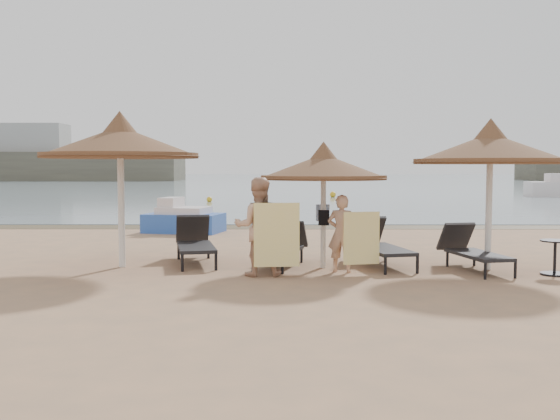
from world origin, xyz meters
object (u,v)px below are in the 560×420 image
Objects in this scene: palapa_left at (120,143)px; pedal_boat at (183,219)px; lounger_far_left at (195,242)px; lounger_near_left at (283,246)px; side_table at (555,259)px; person_right at (342,227)px; palapa_center at (324,167)px; person_left at (258,219)px; lounger_far_right at (471,249)px; palapa_right at (490,149)px; lounger_near_right at (379,244)px.

palapa_left is 1.24× the size of pedal_boat.
lounger_far_left reaches higher than lounger_near_left.
lounger_far_left is 7.07m from side_table.
pedal_boat is (-1.21, 5.97, -0.04)m from lounger_far_left.
pedal_boat is (-4.18, 7.21, -0.46)m from person_right.
palapa_left is at bearing -159.33° from lounger_near_left.
person_left is at bearing -144.07° from palapa_center.
palapa_center is at bearing -148.26° from person_left.
person_left is at bearing 178.06° from lounger_far_right.
palapa_center is 1.29m from person_right.
pedal_boat is at bearing 88.67° from palapa_left.
pedal_boat is at bearing 135.78° from palapa_right.
lounger_far_left reaches higher than lounger_near_right.
person_left is (-2.43, -1.28, 0.62)m from lounger_near_right.
palapa_right is 4.70m from person_left.
palapa_right reaches higher than lounger_far_left.
palapa_left reaches higher than person_left.
lounger_near_left is at bearing 160.10° from lounger_far_right.
lounger_near_left is 1.48m from person_left.
lounger_far_right is at bearing -4.11° from palapa_center.
palapa_left reaches higher than lounger_far_left.
palapa_left is 6.94m from pedal_boat.
person_left is (-1.26, -0.91, -0.94)m from palapa_center.
lounger_far_left is 5.61m from lounger_far_right.
lounger_near_right is (5.19, 0.31, -2.04)m from palapa_left.
palapa_left is 1.40× the size of lounger_near_right.
palapa_right reaches higher than person_right.
palapa_center is 1.82m from person_left.
lounger_near_left is 3.13× the size of side_table.
lounger_near_right is 1.31m from person_right.
palapa_right is 4.49m from lounger_near_left.
person_left reaches higher than lounger_near_left.
palapa_right is 1.41× the size of person_left.
lounger_near_right is at bearing 158.95° from side_table.
palapa_right is at bearing -10.47° from lounger_far_right.
person_right is 8.35m from pedal_boat.
pedal_boat reaches higher than lounger_far_left.
palapa_left reaches higher than lounger_far_right.
lounger_far_right is at bearing -31.27° from lounger_near_right.
side_table is 5.56m from person_left.
lounger_near_left is 5.18m from side_table.
lounger_far_right is at bearing -2.19° from palapa_left.
lounger_near_right reaches higher than lounger_far_right.
person_right is at bearing -46.82° from pedal_boat.
palapa_center is at bearing -175.02° from lounger_near_right.
side_table is at bearing -30.53° from palapa_right.
palapa_center reaches higher than lounger_far_right.
side_table is at bearing -35.60° from lounger_far_right.
lounger_far_left is at bearing 159.02° from lounger_far_right.
lounger_far_left is 3.45× the size of side_table.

